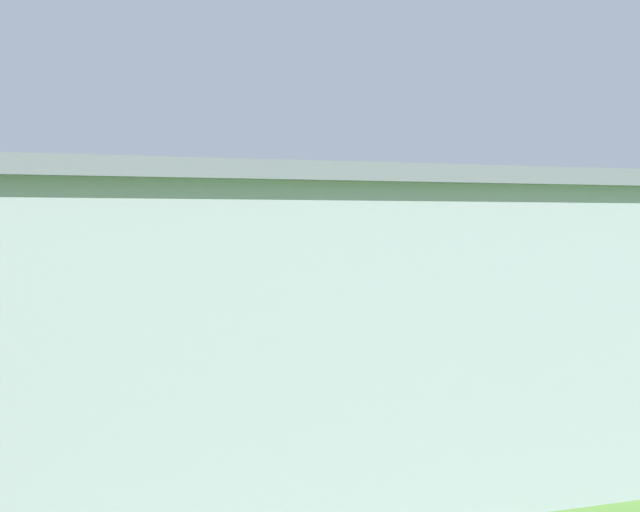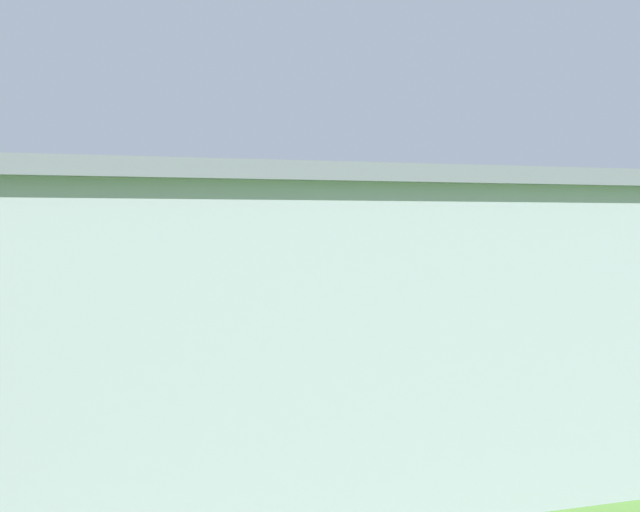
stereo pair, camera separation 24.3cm
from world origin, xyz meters
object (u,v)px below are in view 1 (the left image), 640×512
at_px(person_by_parked_cars, 579,305).
at_px(person_walking_on_apron, 527,307).
at_px(person_at_fence_line, 83,317).
at_px(car_green, 636,315).
at_px(hangar, 544,298).
at_px(car_red, 63,330).
at_px(windsock, 2,229).
at_px(biplane, 279,227).

bearing_deg(person_by_parked_cars, person_walking_on_apron, 4.43).
bearing_deg(person_at_fence_line, person_walking_on_apron, 176.69).
bearing_deg(car_green, person_walking_on_apron, -44.41).
height_order(hangar, person_by_parked_cars, hangar).
xyz_separation_m(car_red, person_walking_on_apron, (-26.91, -3.12, 0.06)).
xyz_separation_m(car_red, person_at_fence_line, (-0.35, -4.66, 0.02)).
height_order(person_walking_on_apron, person_at_fence_line, person_walking_on_apron).
relative_size(car_green, person_walking_on_apron, 2.48).
xyz_separation_m(person_walking_on_apron, windsock, (37.31, -30.01, 4.73)).
distance_m(hangar, person_by_parked_cars, 22.98).
xyz_separation_m(hangar, person_by_parked_cars, (-13.48, -18.39, -2.79)).
relative_size(car_red, person_walking_on_apron, 2.44).
height_order(biplane, person_by_parked_cars, biplane).
relative_size(hangar, biplane, 3.95).
bearing_deg(car_red, person_at_fence_line, -94.26).
distance_m(person_walking_on_apron, person_at_fence_line, 26.61).
bearing_deg(car_red, windsock, -72.58).
relative_size(hangar, car_red, 7.82).
xyz_separation_m(hangar, person_walking_on_apron, (-9.65, -18.10, -2.75)).
bearing_deg(person_at_fence_line, biplane, -130.05).
xyz_separation_m(car_green, windsock, (41.71, -34.33, 4.76)).
bearing_deg(windsock, biplane, 153.32).
bearing_deg(car_green, hangar, 44.43).
xyz_separation_m(person_at_fence_line, windsock, (10.74, -28.47, 4.77)).
xyz_separation_m(person_by_parked_cars, windsock, (41.14, -29.71, 4.77)).
bearing_deg(car_red, biplane, -123.81).
distance_m(car_red, windsock, 35.05).
xyz_separation_m(biplane, car_green, (-17.33, 22.08, -4.95)).
bearing_deg(car_red, hangar, 139.06).
bearing_deg(person_by_parked_cars, car_green, 97.10).
relative_size(person_walking_on_apron, person_by_parked_cars, 1.04).
bearing_deg(car_green, car_red, -2.19).
height_order(hangar, windsock, hangar).
relative_size(car_green, person_by_parked_cars, 2.58).
relative_size(hangar, windsock, 5.19).
height_order(hangar, person_at_fence_line, hangar).
bearing_deg(person_at_fence_line, car_green, 169.30).
xyz_separation_m(hangar, windsock, (27.66, -48.11, 1.98)).
height_order(biplane, person_at_fence_line, biplane).
xyz_separation_m(biplane, car_red, (13.99, 20.88, -4.98)).
xyz_separation_m(biplane, person_by_parked_cars, (-16.76, 17.46, -4.96)).
relative_size(person_by_parked_cars, person_at_fence_line, 1.01).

